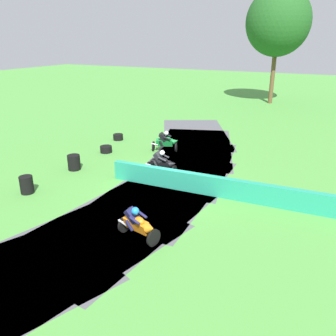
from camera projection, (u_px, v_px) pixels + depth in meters
name	position (u px, v px, depth m)	size (l,w,h in m)	color
ground_plane	(167.00, 187.00, 16.30)	(120.00, 120.00, 0.00)	#4C933D
track_asphalt	(149.00, 184.00, 16.67)	(9.21, 29.20, 0.01)	#515156
safety_barrier	(295.00, 200.00, 13.98)	(0.30, 16.81, 0.90)	#239375
motorcycle_lead_orange	(138.00, 224.00, 11.80)	(1.70, 1.07, 1.43)	black
motorcycle_chase_black	(162.00, 163.00, 17.44)	(1.68, 0.75, 1.43)	black
motorcycle_trailing_green	(166.00, 142.00, 21.12)	(1.73, 1.20, 1.43)	black
tire_stack_mid_a	(27.00, 185.00, 15.54)	(0.59, 0.59, 0.80)	black
tire_stack_mid_b	(74.00, 162.00, 18.32)	(0.65, 0.65, 0.80)	black
tire_stack_far	(106.00, 149.00, 21.15)	(0.71, 0.71, 0.40)	black
tire_stack_extra_a	(118.00, 137.00, 23.74)	(0.67, 0.67, 0.40)	black
tree_far_right	(278.00, 22.00, 34.36)	(6.33, 6.33, 11.34)	brown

